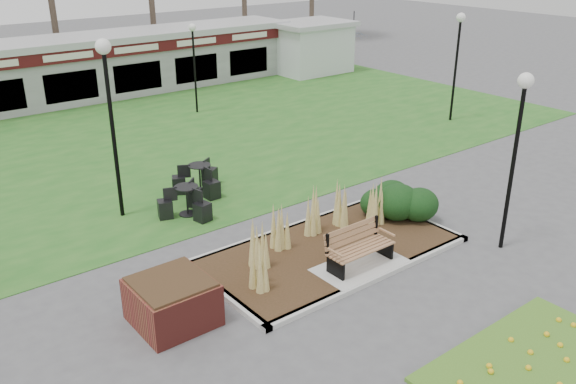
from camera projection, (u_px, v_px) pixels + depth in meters
ground at (364, 272)px, 14.08m from camera, size 100.00×100.00×0.00m
lawn at (138, 144)px, 22.78m from camera, size 34.00×16.00×0.02m
flower_bed at (550, 374)px, 10.72m from camera, size 4.20×3.00×0.16m
planting_bed at (363, 223)px, 15.65m from camera, size 6.75×3.40×1.27m
park_bench at (358, 246)px, 14.04m from camera, size 1.70×0.66×0.93m
brick_planter at (172, 301)px, 12.12m from camera, size 1.50×1.50×0.95m
food_pavilion at (59, 71)px, 27.98m from camera, size 24.60×3.40×2.90m
service_hut at (311, 46)px, 34.25m from camera, size 4.40×3.40×2.83m
lamp_post_near_left at (519, 124)px, 14.00m from camera, size 0.36×0.36×4.38m
lamp_post_mid_left at (108, 91)px, 15.58m from camera, size 0.40×0.40×4.85m
lamp_post_mid_right at (193, 49)px, 25.79m from camera, size 0.32×0.32×3.82m
lamp_post_far_right at (458, 43)px, 24.47m from camera, size 0.36×0.36×4.40m
bistro_set_b at (187, 205)px, 16.87m from camera, size 1.55×1.50×0.84m
bistro_set_c at (200, 183)px, 18.38m from camera, size 1.63×1.44×0.87m
patio_umbrella at (353, 45)px, 35.11m from camera, size 1.92×1.95×2.20m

